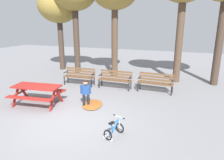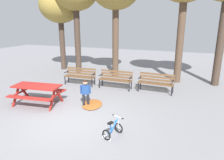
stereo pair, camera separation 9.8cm
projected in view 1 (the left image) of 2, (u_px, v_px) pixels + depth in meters
ground at (69, 122)px, 6.69m from camera, size 36.00×36.00×0.00m
picnic_table at (37, 90)px, 7.94m from camera, size 1.94×1.54×0.79m
park_bench_far_left at (80, 75)px, 10.51m from camera, size 1.62×0.53×0.85m
park_bench_left at (115, 78)px, 9.94m from camera, size 1.60×0.46×0.85m
park_bench_right at (156, 81)px, 9.42m from camera, size 1.62×0.53×0.85m
child_standing at (86, 91)px, 7.77m from camera, size 0.37×0.26×1.05m
kids_bicycle at (114, 130)px, 5.80m from camera, size 0.52×0.63×0.54m
leaf_pile at (92, 104)px, 8.00m from camera, size 1.02×1.25×0.07m
tree_far_left at (59, 6)px, 13.01m from camera, size 2.60×2.60×5.22m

